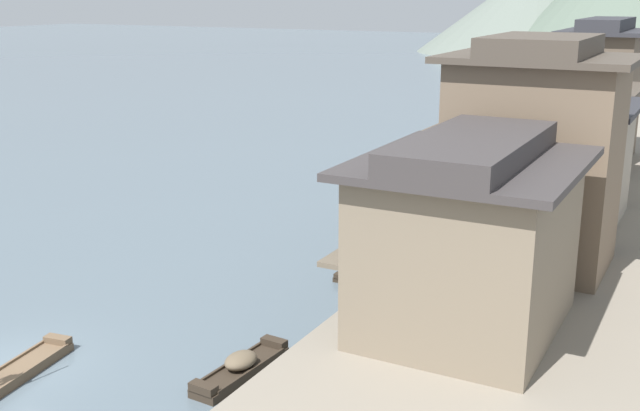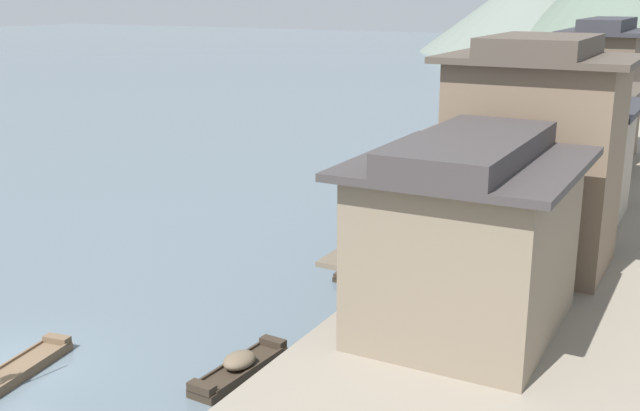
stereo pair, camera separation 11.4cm
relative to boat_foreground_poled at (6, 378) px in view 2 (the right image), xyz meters
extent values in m
plane|color=slate|center=(-0.62, 0.88, -0.15)|extent=(400.00, 400.00, 0.00)
cube|color=brown|center=(0.00, 0.00, -0.03)|extent=(1.71, 5.14, 0.24)
cube|color=brown|center=(-0.35, 2.35, 0.20)|extent=(0.92, 0.49, 0.21)
cube|color=brown|center=(0.44, 0.07, 0.13)|extent=(0.75, 4.52, 0.08)
cube|color=brown|center=(5.32, 35.57, -0.01)|extent=(1.86, 4.32, 0.29)
cube|color=brown|center=(5.70, 37.48, 0.27)|extent=(1.00, 0.54, 0.26)
cube|color=brown|center=(4.93, 33.66, 0.27)|extent=(1.00, 0.54, 0.26)
cube|color=brown|center=(4.84, 35.67, 0.18)|extent=(0.81, 3.64, 0.08)
cube|color=brown|center=(5.79, 35.48, 0.18)|extent=(0.81, 3.64, 0.08)
ellipsoid|color=#4C6B42|center=(5.32, 35.57, 0.40)|extent=(1.19, 1.48, 0.52)
cube|color=#33281E|center=(5.07, 13.99, -0.05)|extent=(1.18, 4.19, 0.19)
cube|color=#33281E|center=(4.96, 15.91, 0.12)|extent=(0.86, 0.41, 0.17)
cube|color=#33281E|center=(5.19, 12.08, 0.12)|extent=(0.86, 0.41, 0.17)
cube|color=#33281E|center=(4.65, 13.97, 0.08)|extent=(0.30, 3.64, 0.08)
cube|color=#33281E|center=(5.50, 14.02, 0.08)|extent=(0.30, 3.64, 0.08)
cube|color=brown|center=(5.16, 48.16, -0.03)|extent=(1.61, 3.76, 0.24)
cube|color=brown|center=(5.53, 49.80, 0.20)|extent=(0.80, 0.51, 0.22)
cube|color=brown|center=(4.79, 46.51, 0.20)|extent=(0.80, 0.51, 0.22)
cube|color=brown|center=(4.80, 48.24, 0.13)|extent=(0.77, 3.11, 0.08)
cube|color=brown|center=(5.52, 48.07, 0.13)|extent=(0.77, 3.11, 0.08)
cube|color=#33281E|center=(5.78, 19.55, -0.03)|extent=(1.57, 3.95, 0.23)
cube|color=#33281E|center=(6.12, 21.30, 0.18)|extent=(0.82, 0.50, 0.20)
cube|color=#33281E|center=(5.44, 17.80, 0.18)|extent=(0.82, 0.50, 0.20)
cube|color=#33281E|center=(5.40, 19.62, 0.12)|extent=(0.72, 3.32, 0.08)
cube|color=#33281E|center=(6.16, 19.47, 0.12)|extent=(0.72, 3.32, 0.08)
cube|color=#33281E|center=(5.43, 24.48, -0.03)|extent=(1.44, 3.84, 0.24)
cube|color=#33281E|center=(5.14, 26.18, 0.20)|extent=(0.78, 0.48, 0.22)
cube|color=#33281E|center=(5.72, 22.77, 0.20)|extent=(0.78, 0.48, 0.22)
cube|color=#33281E|center=(5.07, 24.41, 0.13)|extent=(0.63, 3.23, 0.08)
cube|color=#33281E|center=(5.79, 24.54, 0.13)|extent=(0.63, 3.23, 0.08)
cube|color=#33281E|center=(5.85, 3.67, -0.02)|extent=(1.19, 3.82, 0.27)
cube|color=#33281E|center=(5.97, 5.40, 0.24)|extent=(0.86, 0.42, 0.24)
cube|color=#33281E|center=(5.74, 1.94, 0.24)|extent=(0.86, 0.42, 0.24)
cube|color=#33281E|center=(5.43, 3.70, 0.16)|extent=(0.30, 3.27, 0.08)
cube|color=#33281E|center=(6.28, 3.64, 0.16)|extent=(0.30, 3.27, 0.08)
ellipsoid|color=brown|center=(5.85, 3.67, 0.35)|extent=(0.92, 1.23, 0.46)
cube|color=#7F705B|center=(11.26, 8.32, 3.36)|extent=(5.50, 6.90, 5.20)
cube|color=brown|center=(8.16, 8.32, 3.36)|extent=(0.70, 6.90, 0.16)
cube|color=#3D3838|center=(11.26, 8.32, 6.08)|extent=(6.40, 7.80, 0.24)
cube|color=#3D3838|center=(11.26, 8.32, 6.55)|extent=(3.30, 7.80, 0.70)
cube|color=#75604C|center=(11.51, 15.35, 4.66)|extent=(6.00, 4.64, 7.80)
cube|color=brown|center=(8.16, 15.35, 3.36)|extent=(0.70, 4.64, 0.16)
cube|color=brown|center=(8.16, 15.35, 5.96)|extent=(0.70, 4.64, 0.16)
cube|color=#4C4238|center=(11.51, 15.35, 8.68)|extent=(6.90, 5.54, 0.24)
cube|color=#4C4238|center=(11.51, 15.35, 9.15)|extent=(3.60, 5.54, 0.70)
cube|color=gray|center=(11.26, 22.28, 3.36)|extent=(5.51, 6.36, 5.20)
cube|color=gray|center=(8.16, 22.28, 3.36)|extent=(0.70, 6.36, 0.16)
cube|color=#2D2D33|center=(11.26, 22.28, 6.08)|extent=(6.41, 7.26, 0.24)
cube|color=#2D2D33|center=(11.26, 22.28, 6.55)|extent=(3.30, 7.26, 0.70)
cube|color=gray|center=(10.92, 29.29, 3.36)|extent=(4.81, 6.03, 5.20)
cube|color=gray|center=(8.16, 29.29, 3.36)|extent=(0.70, 6.03, 0.16)
cube|color=#4C4238|center=(10.92, 29.29, 6.08)|extent=(5.71, 6.93, 0.24)
cube|color=#4C4238|center=(10.92, 29.29, 6.55)|extent=(2.89, 6.93, 0.70)
cube|color=brown|center=(10.58, 37.09, 4.66)|extent=(4.15, 6.50, 7.80)
cube|color=#4D4135|center=(8.16, 37.09, 3.36)|extent=(0.70, 6.50, 0.16)
cube|color=#4D4135|center=(8.16, 37.09, 5.96)|extent=(0.70, 6.50, 0.16)
cube|color=#2D2D33|center=(10.58, 37.09, 8.68)|extent=(5.05, 7.40, 0.24)
cube|color=#2D2D33|center=(10.58, 37.09, 9.15)|extent=(2.49, 7.40, 0.70)
cone|color=slate|center=(-16.74, 139.64, 8.35)|extent=(45.62, 45.62, 17.00)
camera|label=1|loc=(17.91, -13.87, 11.03)|focal=43.44mm
camera|label=2|loc=(18.01, -13.82, 11.03)|focal=43.44mm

